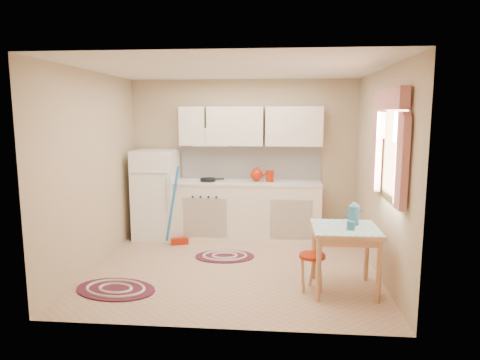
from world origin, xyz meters
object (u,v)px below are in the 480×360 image
(fridge, at_px, (156,194))
(table, at_px, (344,259))
(stool, at_px, (312,273))
(base_cabinets, at_px, (247,211))

(fridge, bearing_deg, table, -34.76)
(table, distance_m, stool, 0.39)
(base_cabinets, relative_size, stool, 5.36)
(fridge, height_order, table, fridge)
(table, height_order, stool, table)
(base_cabinets, relative_size, table, 3.12)
(fridge, height_order, stool, fridge)
(fridge, bearing_deg, stool, -39.45)
(table, xyz_separation_m, stool, (-0.36, -0.05, -0.15))
(base_cabinets, distance_m, stool, 2.14)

